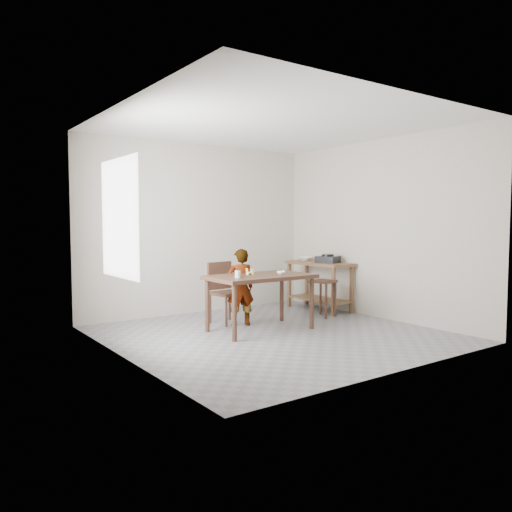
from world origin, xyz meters
TOP-DOWN VIEW (x-y plane):
  - floor at (0.00, 0.00)m, footprint 4.00×4.00m
  - ceiling at (0.00, 0.00)m, footprint 4.00×4.00m
  - wall_back at (0.00, 2.02)m, footprint 4.00×0.04m
  - wall_front at (0.00, -2.02)m, footprint 4.00×0.04m
  - wall_left at (-2.02, 0.00)m, footprint 0.04×4.00m
  - wall_right at (2.02, 0.00)m, footprint 0.04×4.00m
  - window_pane at (-1.97, 0.20)m, footprint 0.02×1.10m
  - dining_table at (0.00, 0.30)m, footprint 1.40×0.80m
  - prep_counter at (1.72, 1.00)m, footprint 0.50×1.20m
  - child at (-0.05, 0.71)m, footprint 0.46×0.37m
  - dining_chair at (-0.11, 0.95)m, footprint 0.48×0.48m
  - stool at (1.35, 0.51)m, footprint 0.39×0.39m
  - glass_tumbler at (-0.43, 0.19)m, footprint 0.09×0.09m
  - small_bowl at (0.31, 0.24)m, footprint 0.13×0.13m
  - banana at (-0.07, 0.43)m, footprint 0.19×0.16m
  - serving_bowl at (1.75, 1.37)m, footprint 0.27×0.27m
  - gas_burner at (1.72, 0.80)m, footprint 0.42×0.42m

SIDE VIEW (x-z plane):
  - floor at x=0.00m, z-range -0.04..0.00m
  - stool at x=1.35m, z-range 0.00..0.57m
  - dining_table at x=0.00m, z-range 0.00..0.75m
  - prep_counter at x=1.72m, z-range 0.00..0.80m
  - dining_chair at x=-0.11m, z-range 0.00..0.88m
  - child at x=-0.05m, z-range 0.00..1.09m
  - small_bowl at x=0.31m, z-range 0.75..0.79m
  - banana at x=-0.07m, z-range 0.75..0.81m
  - glass_tumbler at x=-0.43m, z-range 0.75..0.84m
  - serving_bowl at x=1.75m, z-range 0.80..0.86m
  - gas_burner at x=1.72m, z-range 0.80..0.91m
  - wall_back at x=0.00m, z-range 0.00..2.70m
  - wall_front at x=0.00m, z-range 0.00..2.70m
  - wall_left at x=-2.02m, z-range 0.00..2.70m
  - wall_right at x=2.02m, z-range 0.00..2.70m
  - window_pane at x=-1.97m, z-range 0.85..2.15m
  - ceiling at x=0.00m, z-range 2.70..2.74m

